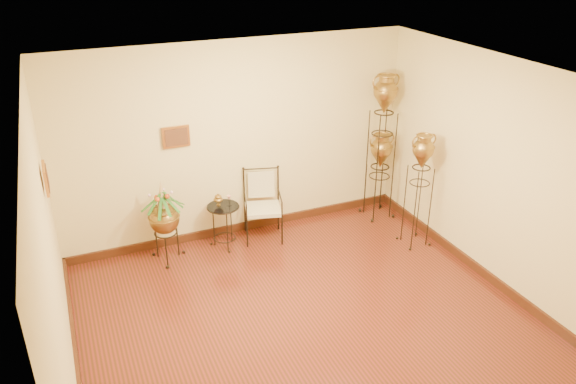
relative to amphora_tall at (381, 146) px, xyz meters
name	(u,v)px	position (x,y,z in m)	size (l,w,h in m)	color
ground	(313,330)	(-2.13, -2.15, -1.14)	(5.00, 5.00, 0.00)	maroon
room_shell	(316,190)	(-2.13, -2.14, 0.59)	(5.02, 5.02, 2.81)	beige
amphora_tall	(381,146)	(0.00, 0.00, 0.00)	(0.47, 0.47, 2.24)	#2C2316
amphora_mid	(419,190)	(0.02, -0.97, -0.31)	(0.43, 0.43, 1.65)	#2C2316
amphora_short	(379,175)	(-0.01, -0.03, -0.46)	(0.55, 0.55, 1.36)	#2C2316
planter_urn	(164,216)	(-3.30, -0.03, -0.48)	(0.68, 0.68, 1.18)	#2C2316
armchair	(263,206)	(-1.90, 0.00, -0.64)	(0.69, 0.66, 1.01)	#2C2316
side_table	(224,225)	(-2.48, 0.00, -0.81)	(0.43, 0.43, 0.80)	#2C2316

